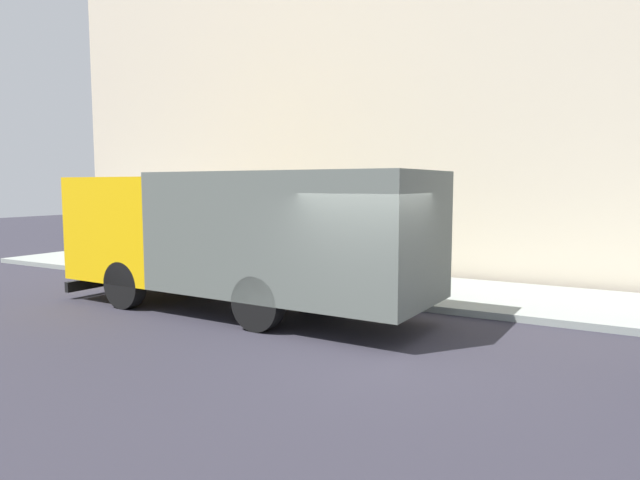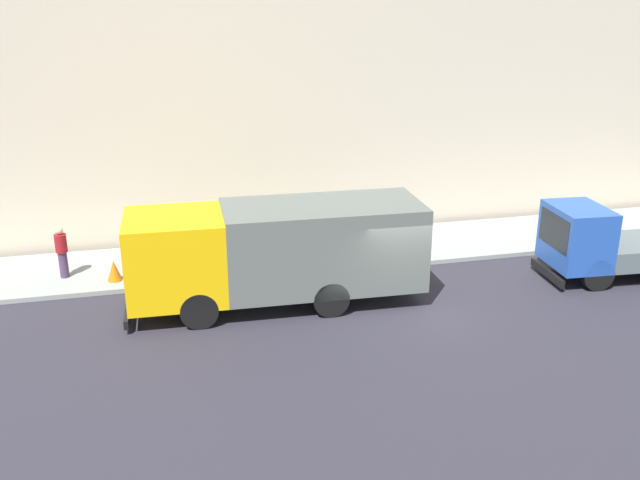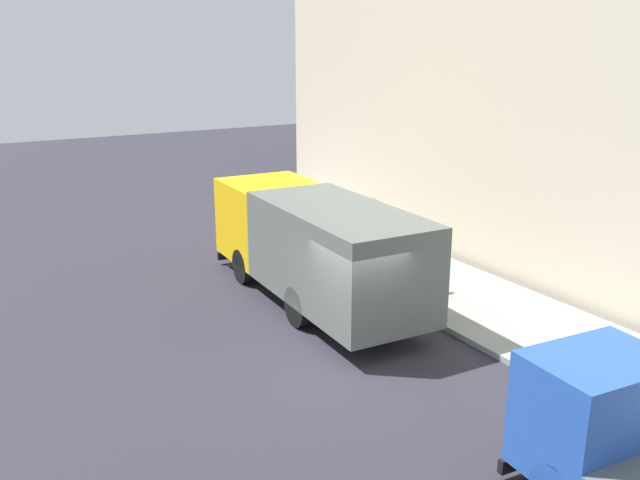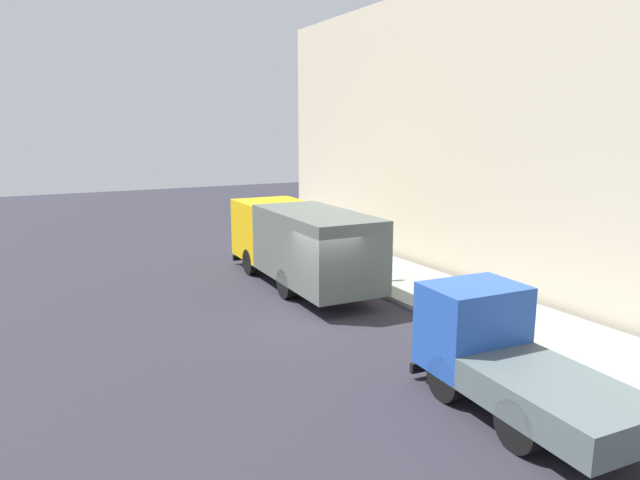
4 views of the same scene
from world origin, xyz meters
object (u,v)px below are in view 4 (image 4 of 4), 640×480
at_px(large_utility_truck, 300,241).
at_px(pedestrian_standing, 302,233).
at_px(pedestrian_walking, 349,234).
at_px(street_sign_post, 364,243).
at_px(pedestrian_third, 302,226).
at_px(small_flatbed_truck, 505,357).
at_px(traffic_cone_orange, 304,244).

xyz_separation_m(large_utility_truck, pedestrian_standing, (2.16, 4.12, -0.59)).
relative_size(pedestrian_walking, street_sign_post, 0.75).
bearing_deg(pedestrian_third, large_utility_truck, -54.95).
relative_size(pedestrian_third, street_sign_post, 0.71).
xyz_separation_m(large_utility_truck, small_flatbed_truck, (-0.47, -10.25, -0.56)).
bearing_deg(pedestrian_standing, street_sign_post, -67.24).
bearing_deg(street_sign_post, small_flatbed_truck, -105.79).
height_order(large_utility_truck, street_sign_post, large_utility_truck).
height_order(pedestrian_walking, pedestrian_standing, pedestrian_standing).
xyz_separation_m(small_flatbed_truck, pedestrian_third, (3.61, 16.36, -0.09)).
bearing_deg(pedestrian_walking, large_utility_truck, -152.51).
bearing_deg(large_utility_truck, pedestrian_third, 64.66).
distance_m(large_utility_truck, pedestrian_third, 6.89).
bearing_deg(pedestrian_third, traffic_cone_orange, -50.94).
xyz_separation_m(pedestrian_standing, pedestrian_third, (0.98, 1.98, -0.05)).
xyz_separation_m(pedestrian_walking, pedestrian_standing, (-1.73, 1.22, 0.00)).
bearing_deg(large_utility_truck, traffic_cone_orange, 63.39).
xyz_separation_m(large_utility_truck, pedestrian_third, (3.14, 6.10, -0.65)).
bearing_deg(pedestrian_standing, small_flatbed_truck, -77.79).
xyz_separation_m(pedestrian_walking, pedestrian_third, (-0.75, 3.21, -0.05)).
relative_size(large_utility_truck, traffic_cone_orange, 13.16).
bearing_deg(traffic_cone_orange, small_flatbed_truck, -101.29).
height_order(large_utility_truck, pedestrian_walking, large_utility_truck).
relative_size(small_flatbed_truck, traffic_cone_orange, 7.90).
height_order(large_utility_truck, small_flatbed_truck, large_utility_truck).
bearing_deg(pedestrian_standing, pedestrian_third, 86.30).
distance_m(pedestrian_walking, pedestrian_standing, 2.12).
height_order(pedestrian_walking, street_sign_post, street_sign_post).
xyz_separation_m(small_flatbed_truck, traffic_cone_orange, (2.96, 14.84, -0.63)).
height_order(pedestrian_standing, street_sign_post, street_sign_post).
xyz_separation_m(small_flatbed_truck, pedestrian_walking, (4.36, 13.15, -0.04)).
bearing_deg(pedestrian_standing, traffic_cone_orange, 77.45).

